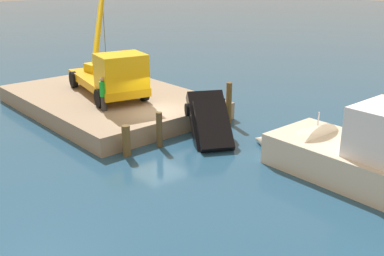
# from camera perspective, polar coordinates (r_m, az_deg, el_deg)

# --- Properties ---
(ground) EXTENTS (200.00, 200.00, 0.00)m
(ground) POSITION_cam_1_polar(r_m,az_deg,el_deg) (23.83, -4.30, -0.12)
(ground) COLOR navy
(dock) EXTENTS (12.41, 8.49, 0.93)m
(dock) POSITION_cam_1_polar(r_m,az_deg,el_deg) (27.47, -10.35, 3.30)
(dock) COLOR gray
(dock) RESTS_ON ground
(crane_truck) EXTENTS (9.64, 5.67, 5.29)m
(crane_truck) POSITION_cam_1_polar(r_m,az_deg,el_deg) (26.26, -10.00, 6.63)
(crane_truck) COLOR orange
(crane_truck) RESTS_ON dock
(dock_worker) EXTENTS (0.34, 0.34, 1.77)m
(dock_worker) POSITION_cam_1_polar(r_m,az_deg,el_deg) (23.89, -11.08, 4.23)
(dock_worker) COLOR #2F2F2F
(dock_worker) RESTS_ON dock
(salvaged_car) EXTENTS (4.24, 3.52, 3.56)m
(salvaged_car) POSITION_cam_1_polar(r_m,az_deg,el_deg) (21.57, 2.54, -0.58)
(salvaged_car) COLOR black
(salvaged_car) RESTS_ON ground
(moored_yacht) EXTENTS (12.46, 3.49, 5.94)m
(moored_yacht) POSITION_cam_1_polar(r_m,az_deg,el_deg) (19.10, 20.82, -4.85)
(moored_yacht) COLOR beige
(moored_yacht) RESTS_ON ground
(piling_near) EXTENTS (0.37, 0.37, 1.41)m
(piling_near) POSITION_cam_1_polar(r_m,az_deg,el_deg) (20.43, -8.25, -1.57)
(piling_near) COLOR brown
(piling_near) RESTS_ON ground
(piling_mid) EXTENTS (0.29, 0.29, 1.68)m
(piling_mid) POSITION_cam_1_polar(r_m,az_deg,el_deg) (21.25, -4.12, -0.20)
(piling_mid) COLOR brown
(piling_mid) RESTS_ON ground
(piling_far) EXTENTS (0.32, 0.32, 2.12)m
(piling_far) POSITION_cam_1_polar(r_m,az_deg,el_deg) (22.98, 1.10, 1.98)
(piling_far) COLOR brown
(piling_far) RESTS_ON ground
(piling_end) EXTENTS (0.30, 0.30, 2.24)m
(piling_end) POSITION_cam_1_polar(r_m,az_deg,el_deg) (24.42, 4.64, 3.13)
(piling_end) COLOR brown
(piling_end) RESTS_ON ground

